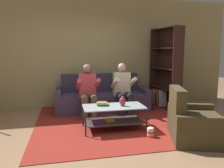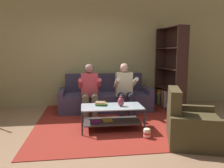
# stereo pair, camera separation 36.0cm
# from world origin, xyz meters

# --- Properties ---
(ground) EXTENTS (16.80, 16.80, 0.00)m
(ground) POSITION_xyz_m (0.00, 0.00, 0.00)
(ground) COLOR #9A7456
(back_partition) EXTENTS (8.40, 0.12, 2.90)m
(back_partition) POSITION_xyz_m (0.00, 2.46, 1.45)
(back_partition) COLOR tan
(back_partition) RESTS_ON ground
(couch) EXTENTS (2.27, 0.87, 0.89)m
(couch) POSITION_xyz_m (0.41, 1.85, 0.29)
(couch) COLOR #40384F
(couch) RESTS_ON ground
(person_seated_left) EXTENTS (0.50, 0.58, 1.18)m
(person_seated_left) POSITION_xyz_m (0.01, 1.33, 0.64)
(person_seated_left) COLOR brown
(person_seated_left) RESTS_ON ground
(person_seated_right) EXTENTS (0.50, 0.58, 1.19)m
(person_seated_right) POSITION_xyz_m (0.82, 1.33, 0.65)
(person_seated_right) COLOR #262434
(person_seated_right) RESTS_ON ground
(coffee_table) EXTENTS (1.14, 0.58, 0.45)m
(coffee_table) POSITION_xyz_m (0.38, 0.40, 0.30)
(coffee_table) COLOR #A8B9C3
(coffee_table) RESTS_ON ground
(area_rug) EXTENTS (3.00, 3.40, 0.01)m
(area_rug) POSITION_xyz_m (0.40, 1.00, 0.01)
(area_rug) COLOR maroon
(area_rug) RESTS_ON ground
(vase) EXTENTS (0.12, 0.12, 0.19)m
(vase) POSITION_xyz_m (0.56, 0.38, 0.54)
(vase) COLOR maroon
(vase) RESTS_ON coffee_table
(book_stack) EXTENTS (0.24, 0.20, 0.06)m
(book_stack) POSITION_xyz_m (0.19, 0.50, 0.48)
(book_stack) COLOR #359149
(book_stack) RESTS_ON coffee_table
(bookshelf) EXTENTS (0.46, 1.08, 2.07)m
(bookshelf) POSITION_xyz_m (2.10, 1.83, 0.80)
(bookshelf) COLOR #331D18
(bookshelf) RESTS_ON ground
(armchair) EXTENTS (1.06, 1.14, 0.87)m
(armchair) POSITION_xyz_m (1.58, -0.36, 0.28)
(armchair) COLOR #453A21
(armchair) RESTS_ON ground
(popcorn_tub) EXTENTS (0.12, 0.12, 0.18)m
(popcorn_tub) POSITION_xyz_m (0.92, -0.12, 0.09)
(popcorn_tub) COLOR red
(popcorn_tub) RESTS_ON ground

